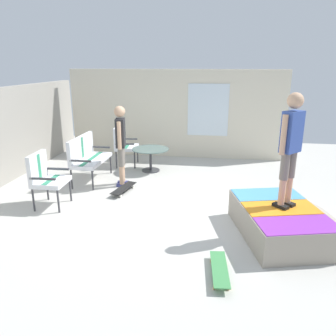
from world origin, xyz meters
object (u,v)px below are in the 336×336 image
object	(u,v)px
skate_ramp	(281,221)
person_skater	(291,142)
patio_chair_by_wall	(45,175)
patio_bench	(86,154)
patio_table	(151,155)
person_watching	(121,140)
skateboard_spare	(220,269)
patio_chair_near_house	(122,142)
skateboard_by_bench	(124,188)

from	to	relation	value
skate_ramp	person_skater	bearing A→B (deg)	-20.97
patio_chair_by_wall	patio_bench	bearing A→B (deg)	-8.28
patio_chair_by_wall	patio_table	size ratio (longest dim) A/B	1.13
patio_bench	patio_table	world-z (taller)	patio_bench
person_watching	skateboard_spare	size ratio (longest dim) A/B	2.12
patio_chair_near_house	person_skater	bearing A→B (deg)	-132.85
skate_ramp	patio_chair_near_house	xyz separation A→B (m)	(3.29, 3.47, 0.38)
skateboard_by_bench	skateboard_spare	distance (m)	3.27
patio_bench	skateboard_by_bench	bearing A→B (deg)	-120.72
skateboard_spare	patio_chair_near_house	bearing A→B (deg)	29.53
person_watching	patio_chair_by_wall	bearing A→B (deg)	140.36
patio_chair_near_house	skateboard_by_bench	bearing A→B (deg)	-163.77
patio_table	person_skater	bearing A→B (deg)	-136.90
skateboard_spare	person_skater	bearing A→B (deg)	-37.37
person_skater	skateboard_spare	size ratio (longest dim) A/B	2.11
patio_bench	person_watching	size ratio (longest dim) A/B	0.73
patio_chair_near_house	patio_chair_by_wall	world-z (taller)	same
skate_ramp	patio_bench	size ratio (longest dim) A/B	1.68
patio_chair_by_wall	patio_table	world-z (taller)	patio_chair_by_wall
patio_bench	patio_chair_near_house	bearing A→B (deg)	-19.86
patio_chair_near_house	patio_bench	bearing A→B (deg)	160.14
patio_bench	skateboard_by_bench	size ratio (longest dim) A/B	1.52
person_watching	skateboard_by_bench	size ratio (longest dim) A/B	2.10
skate_ramp	patio_bench	distance (m)	4.43
patio_chair_by_wall	skateboard_by_bench	size ratio (longest dim) A/B	1.24
skate_ramp	skateboard_by_bench	world-z (taller)	skate_ramp
person_skater	patio_table	bearing A→B (deg)	43.10
patio_table	person_skater	size ratio (longest dim) A/B	0.52
patio_bench	skateboard_by_bench	xyz separation A→B (m)	(-0.60, -1.01, -0.53)
skateboard_by_bench	patio_table	bearing A→B (deg)	-10.07
skateboard_by_bench	skateboard_spare	world-z (taller)	same
skateboard_spare	skate_ramp	bearing A→B (deg)	-37.97
patio_table	skateboard_by_bench	bearing A→B (deg)	169.93
patio_table	skateboard_spare	distance (m)	4.46
patio_chair_near_house	skateboard_spare	size ratio (longest dim) A/B	1.25
patio_chair_by_wall	person_watching	size ratio (longest dim) A/B	0.59
patio_chair_near_house	patio_chair_by_wall	xyz separation A→B (m)	(-2.77, 0.68, 0.00)
patio_chair_by_wall	person_skater	bearing A→B (deg)	-96.42
skate_ramp	skateboard_by_bench	bearing A→B (deg)	64.32
skate_ramp	patio_chair_by_wall	world-z (taller)	patio_chair_by_wall
patio_chair_near_house	skateboard_spare	bearing A→B (deg)	-150.47
patio_chair_near_house	person_watching	world-z (taller)	person_watching
person_watching	patio_chair_near_house	bearing A→B (deg)	15.36
skate_ramp	patio_chair_by_wall	distance (m)	4.20
skate_ramp	skateboard_spare	world-z (taller)	skate_ramp
patio_bench	patio_chair_by_wall	world-z (taller)	same
patio_table	skateboard_spare	xyz separation A→B (m)	(-4.10, -1.72, -0.32)
skate_ramp	person_watching	xyz separation A→B (m)	(1.83, 3.07, 0.78)
patio_bench	patio_chair_by_wall	size ratio (longest dim) A/B	1.23
skate_ramp	person_watching	size ratio (longest dim) A/B	1.22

